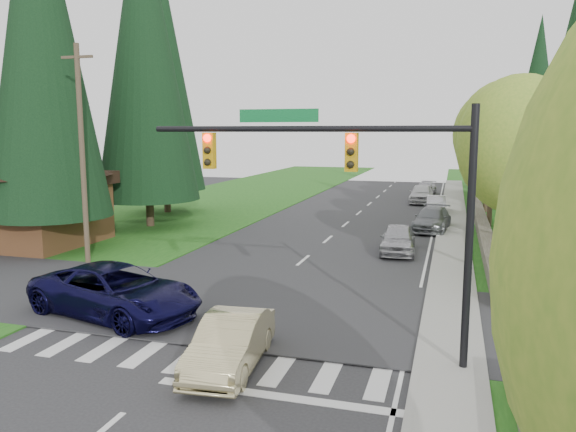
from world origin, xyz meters
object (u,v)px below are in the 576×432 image
at_px(parked_car_c, 436,205).
at_px(parked_car_d, 421,194).
at_px(parked_car_a, 398,239).
at_px(parked_car_e, 425,188).
at_px(suv_navy, 116,291).
at_px(parked_car_b, 432,219).
at_px(sedan_champagne, 230,342).

xyz_separation_m(parked_car_c, parked_car_d, (-1.40, 5.82, 0.16)).
xyz_separation_m(parked_car_a, parked_car_c, (1.40, 15.06, -0.08)).
distance_m(parked_car_d, parked_car_e, 7.02).
bearing_deg(parked_car_c, parked_car_a, -97.58).
bearing_deg(parked_car_a, suv_navy, -126.21).
xyz_separation_m(parked_car_b, parked_car_d, (-1.40, 13.63, 0.10)).
bearing_deg(parked_car_d, parked_car_b, -83.75).
distance_m(sedan_champagne, parked_car_e, 43.45).
bearing_deg(parked_car_c, parked_car_b, -92.26).
xyz_separation_m(sedan_champagne, parked_car_c, (4.24, 30.51, -0.05)).
xyz_separation_m(suv_navy, parked_car_d, (8.11, 33.52, -0.04)).
bearing_deg(parked_car_d, parked_car_a, -89.62).
bearing_deg(sedan_champagne, parked_car_d, 80.24).
bearing_deg(parked_car_b, suv_navy, -110.13).
height_order(suv_navy, parked_car_b, suv_navy).
bearing_deg(parked_car_b, parked_car_a, -95.52).
relative_size(parked_car_a, parked_car_d, 0.89).
relative_size(sedan_champagne, parked_car_a, 0.99).
height_order(suv_navy, parked_car_e, suv_navy).
relative_size(sedan_champagne, parked_car_b, 0.86).
xyz_separation_m(sedan_champagne, suv_navy, (-5.27, 2.81, 0.16)).
xyz_separation_m(parked_car_b, parked_car_c, (0.00, 7.81, -0.06)).
height_order(sedan_champagne, parked_car_e, sedan_champagne).
bearing_deg(parked_car_a, parked_car_c, 81.15).
relative_size(parked_car_c, parked_car_d, 0.82).
distance_m(parked_car_b, parked_car_e, 20.70).
xyz_separation_m(parked_car_d, parked_car_e, (0.00, 7.02, -0.20)).
xyz_separation_m(parked_car_b, parked_car_e, (-1.40, 20.65, -0.10)).
height_order(parked_car_b, parked_car_d, parked_car_d).
distance_m(sedan_champagne, parked_car_b, 23.10).
bearing_deg(parked_car_a, parked_car_e, 86.46).
distance_m(parked_car_a, parked_car_d, 20.88).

